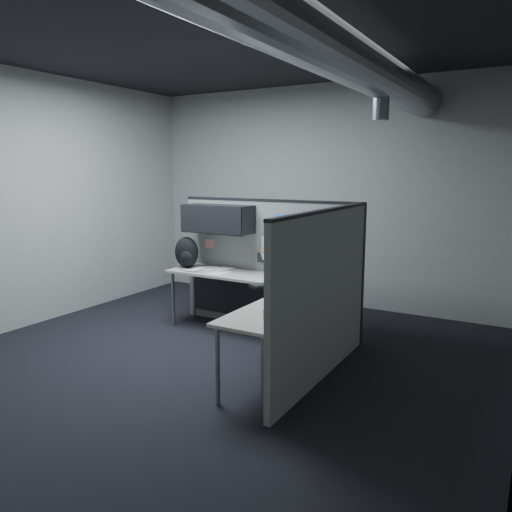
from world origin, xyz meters
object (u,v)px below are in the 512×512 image
Objects in this scene: keyboard at (267,285)px; backpack at (187,253)px; desk at (261,293)px; monitor at (317,264)px; phone at (285,304)px.

backpack is (-1.40, 0.39, 0.18)m from keyboard.
desk is 0.72m from monitor.
monitor reaches higher than keyboard.
phone reaches higher than keyboard.
keyboard is 1.05× the size of backpack.
keyboard is 1.78× the size of phone.
desk is at bearing 139.11° from phone.
backpack is (-1.25, 0.26, 0.31)m from desk.
phone is at bearing -48.96° from desk.
desk is 0.24m from keyboard.
keyboard is 1.46m from backpack.
monitor is at bearing 104.72° from phone.
desk is 1.31m from backpack.
phone is 2.24m from backpack.
monitor reaches higher than backpack.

